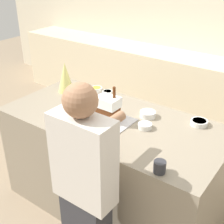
# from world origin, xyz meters

# --- Properties ---
(ground_plane) EXTENTS (12.00, 12.00, 0.00)m
(ground_plane) POSITION_xyz_m (0.00, 0.00, 0.00)
(ground_plane) COLOR gray
(wall_back) EXTENTS (8.00, 0.05, 2.60)m
(wall_back) POSITION_xyz_m (0.00, 2.27, 1.30)
(wall_back) COLOR beige
(wall_back) RESTS_ON ground_plane
(back_cabinet_block) EXTENTS (6.00, 0.60, 0.93)m
(back_cabinet_block) POSITION_xyz_m (0.00, 1.95, 0.46)
(back_cabinet_block) COLOR beige
(back_cabinet_block) RESTS_ON ground_plane
(kitchen_island) EXTENTS (1.89, 0.92, 0.93)m
(kitchen_island) POSITION_xyz_m (0.00, 0.00, 0.47)
(kitchen_island) COLOR gray
(kitchen_island) RESTS_ON ground_plane
(baking_tray) EXTENTS (0.40, 0.29, 0.01)m
(baking_tray) POSITION_xyz_m (-0.02, -0.04, 0.94)
(baking_tray) COLOR silver
(baking_tray) RESTS_ON kitchen_island
(gingerbread_house) EXTENTS (0.19, 0.14, 0.29)m
(gingerbread_house) POSITION_xyz_m (-0.02, -0.04, 1.05)
(gingerbread_house) COLOR #5B2D14
(gingerbread_house) RESTS_ON baking_tray
(decorative_tree) EXTENTS (0.16, 0.16, 0.29)m
(decorative_tree) POSITION_xyz_m (-0.70, 0.18, 1.08)
(decorative_tree) COLOR #DBD675
(decorative_tree) RESTS_ON kitchen_island
(candy_bowl_near_tray_left) EXTENTS (0.14, 0.14, 0.04)m
(candy_bowl_near_tray_left) POSITION_xyz_m (0.62, 0.32, 0.96)
(candy_bowl_near_tray_left) COLOR silver
(candy_bowl_near_tray_left) RESTS_ON kitchen_island
(candy_bowl_far_right) EXTENTS (0.10, 0.10, 0.05)m
(candy_bowl_far_right) POSITION_xyz_m (-0.31, 0.34, 0.96)
(candy_bowl_far_right) COLOR white
(candy_bowl_far_right) RESTS_ON kitchen_island
(candy_bowl_behind_tray) EXTENTS (0.11, 0.11, 0.04)m
(candy_bowl_behind_tray) POSITION_xyz_m (-0.46, 0.36, 0.95)
(candy_bowl_behind_tray) COLOR white
(candy_bowl_behind_tray) RESTS_ON kitchen_island
(candy_bowl_center_rear) EXTENTS (0.13, 0.13, 0.05)m
(candy_bowl_center_rear) POSITION_xyz_m (0.22, 0.20, 0.96)
(candy_bowl_center_rear) COLOR white
(candy_bowl_center_rear) RESTS_ON kitchen_island
(candy_bowl_front_corner) EXTENTS (0.11, 0.11, 0.04)m
(candy_bowl_front_corner) POSITION_xyz_m (0.29, 0.02, 0.96)
(candy_bowl_front_corner) COLOR silver
(candy_bowl_front_corner) RESTS_ON kitchen_island
(mug) EXTENTS (0.08, 0.08, 0.08)m
(mug) POSITION_xyz_m (0.65, -0.39, 0.97)
(mug) COLOR #2D2D33
(mug) RESTS_ON kitchen_island
(person) EXTENTS (0.41, 0.51, 1.55)m
(person) POSITION_xyz_m (0.28, -0.69, 0.80)
(person) COLOR #333338
(person) RESTS_ON ground_plane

